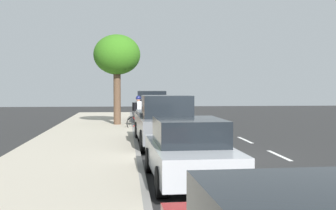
% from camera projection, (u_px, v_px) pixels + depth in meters
% --- Properties ---
extents(ground, '(70.99, 70.99, 0.00)m').
position_uv_depth(ground, '(203.00, 157.00, 14.29)').
color(ground, '#292929').
extents(sidewalk, '(4.06, 44.37, 0.16)m').
position_uv_depth(sidewalk, '(71.00, 157.00, 13.89)').
color(sidewalk, '#B3A995').
rests_on(sidewalk, ground).
extents(curb_edge, '(0.16, 44.37, 0.16)m').
position_uv_depth(curb_edge, '(138.00, 156.00, 14.09)').
color(curb_edge, gray).
rests_on(curb_edge, ground).
extents(lane_stripe_centre, '(0.14, 44.20, 0.01)m').
position_uv_depth(lane_stripe_centre, '(279.00, 155.00, 14.61)').
color(lane_stripe_centre, white).
rests_on(lane_stripe_centre, ground).
extents(lane_stripe_bike_edge, '(0.12, 44.37, 0.01)m').
position_uv_depth(lane_stripe_bike_edge, '(184.00, 157.00, 14.23)').
color(lane_stripe_bike_edge, white).
rests_on(lane_stripe_bike_edge, ground).
extents(parked_suv_dark_blue_nearest, '(2.15, 4.79, 1.99)m').
position_uv_depth(parked_suv_dark_blue_nearest, '(152.00, 106.00, 27.31)').
color(parked_suv_dark_blue_nearest, navy).
rests_on(parked_suv_dark_blue_nearest, ground).
extents(parked_pickup_grey_second, '(2.15, 5.36, 1.95)m').
position_uv_depth(parked_pickup_grey_second, '(164.00, 123.00, 16.76)').
color(parked_pickup_grey_second, slate).
rests_on(parked_pickup_grey_second, ground).
extents(parked_sedan_silver_mid, '(1.93, 4.45, 1.52)m').
position_uv_depth(parked_sedan_silver_mid, '(189.00, 151.00, 10.46)').
color(parked_sedan_silver_mid, '#B7BABF').
rests_on(parked_sedan_silver_mid, ground).
extents(bicycle_at_curb, '(1.67, 0.68, 0.77)m').
position_uv_depth(bicycle_at_curb, '(142.00, 123.00, 23.14)').
color(bicycle_at_curb, black).
rests_on(bicycle_at_curb, ground).
extents(cyclist_with_backpack, '(0.49, 0.60, 1.78)m').
position_uv_depth(cyclist_with_backpack, '(138.00, 109.00, 23.53)').
color(cyclist_with_backpack, '#C6B284').
rests_on(cyclist_with_backpack, ground).
extents(street_tree_near_cyclist, '(2.58, 2.58, 4.97)m').
position_uv_depth(street_tree_near_cyclist, '(117.00, 56.00, 24.48)').
color(street_tree_near_cyclist, brown).
rests_on(street_tree_near_cyclist, sidewalk).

